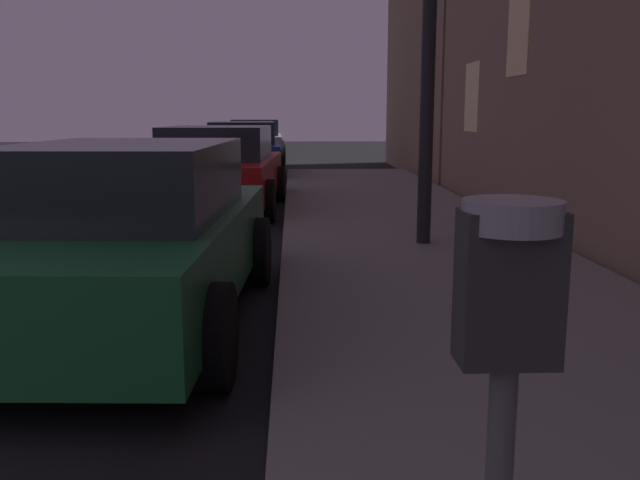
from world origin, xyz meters
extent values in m
cube|color=#333333|center=(4.53, 0.61, 1.32)|extent=(0.19, 0.11, 0.30)
cylinder|color=#999EA5|center=(4.53, 0.61, 1.46)|extent=(0.19, 0.19, 0.06)
cube|color=black|center=(4.48, 0.61, 1.36)|extent=(0.01, 0.08, 0.11)
cube|color=#19592D|center=(2.85, 4.66, 0.57)|extent=(1.92, 4.24, 0.64)
cube|color=#1E2328|center=(2.85, 4.60, 1.15)|extent=(1.61, 2.30, 0.56)
cylinder|color=black|center=(2.06, 5.99, 0.33)|extent=(0.25, 0.67, 0.66)
cylinder|color=black|center=(3.78, 5.90, 0.33)|extent=(0.25, 0.67, 0.66)
cylinder|color=black|center=(3.64, 3.32, 0.33)|extent=(0.25, 0.67, 0.66)
cube|color=maroon|center=(2.85, 11.14, 0.57)|extent=(2.10, 4.26, 0.64)
cube|color=#1E2328|center=(2.85, 11.15, 1.15)|extent=(1.77, 2.18, 0.56)
cylinder|color=black|center=(1.96, 12.48, 0.33)|extent=(0.25, 0.67, 0.66)
cylinder|color=black|center=(3.87, 12.38, 0.33)|extent=(0.25, 0.67, 0.66)
cylinder|color=black|center=(1.83, 9.89, 0.33)|extent=(0.25, 0.67, 0.66)
cylinder|color=black|center=(3.74, 9.80, 0.33)|extent=(0.25, 0.67, 0.66)
cube|color=navy|center=(2.85, 17.26, 0.57)|extent=(2.01, 4.39, 0.64)
cube|color=#1E2328|center=(2.85, 17.19, 1.15)|extent=(1.71, 2.39, 0.56)
cylinder|color=black|center=(1.87, 18.56, 0.33)|extent=(0.25, 0.67, 0.66)
cylinder|color=black|center=(3.71, 18.64, 0.33)|extent=(0.25, 0.67, 0.66)
cylinder|color=black|center=(1.99, 15.88, 0.33)|extent=(0.25, 0.67, 0.66)
cylinder|color=black|center=(3.83, 15.96, 0.33)|extent=(0.25, 0.67, 0.66)
cube|color=#B7B7BF|center=(2.85, 23.47, 0.57)|extent=(1.92, 4.62, 0.64)
cube|color=#1E2328|center=(2.85, 23.38, 1.15)|extent=(1.63, 2.19, 0.56)
cylinder|color=black|center=(1.91, 24.86, 0.33)|extent=(0.24, 0.67, 0.66)
cylinder|color=black|center=(3.71, 24.91, 0.33)|extent=(0.24, 0.67, 0.66)
cylinder|color=black|center=(1.99, 22.02, 0.33)|extent=(0.24, 0.67, 0.66)
cylinder|color=black|center=(3.79, 22.08, 0.33)|extent=(0.24, 0.67, 0.66)
cube|color=#F2D17F|center=(7.32, 9.18, 2.77)|extent=(0.06, 0.90, 1.20)
cube|color=#F2D17F|center=(7.32, 11.57, 1.93)|extent=(0.06, 0.90, 1.20)
camera|label=1|loc=(4.12, -0.64, 1.65)|focal=38.47mm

